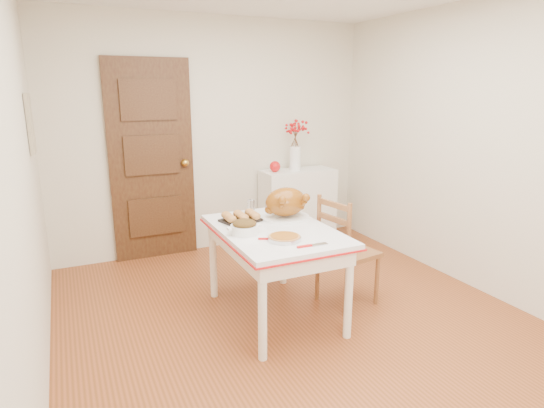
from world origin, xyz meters
name	(u,v)px	position (x,y,z in m)	size (l,w,h in m)	color
floor	(301,324)	(0.00, 0.00, 0.00)	(3.50, 4.00, 0.00)	brown
wall_back	(215,137)	(0.00, 2.00, 1.25)	(3.50, 0.00, 2.50)	beige
wall_left	(21,185)	(-1.75, 0.00, 1.25)	(0.00, 4.00, 2.50)	beige
wall_right	(483,150)	(1.75, 0.00, 1.25)	(0.00, 4.00, 2.50)	beige
door_back	(152,161)	(-0.70, 1.97, 1.03)	(0.85, 0.06, 2.06)	black
photo_board	(30,123)	(-1.73, 1.20, 1.50)	(0.03, 0.35, 0.45)	tan
sideboard	(298,206)	(0.91, 1.78, 0.42)	(0.85, 0.38, 0.85)	white
kitchen_table	(275,272)	(-0.12, 0.23, 0.36)	(0.83, 1.21, 0.72)	white
chair_oak	(348,250)	(0.53, 0.18, 0.46)	(0.41, 0.41, 0.92)	brown
berry_vase	(295,145)	(0.87, 1.78, 1.13)	(0.29, 0.29, 0.57)	white
apple	(275,167)	(0.62, 1.78, 0.91)	(0.12, 0.12, 0.12)	red
turkey_platter	(286,203)	(0.08, 0.43, 0.85)	(0.40, 0.32, 0.26)	#8B4C13
pumpkin_pie	(284,237)	(-0.18, -0.06, 0.75)	(0.23, 0.23, 0.05)	#965316
stuffing_dish	(245,227)	(-0.37, 0.20, 0.77)	(0.26, 0.21, 0.10)	brown
rolls_tray	(241,217)	(-0.28, 0.51, 0.76)	(0.29, 0.23, 0.08)	#C4813A
pie_server	(312,245)	(-0.06, -0.24, 0.73)	(0.23, 0.06, 0.01)	silver
carving_knife	(274,239)	(-0.24, -0.01, 0.73)	(0.22, 0.05, 0.01)	silver
drinking_glass	(251,206)	(-0.10, 0.75, 0.78)	(0.06, 0.06, 0.11)	white
shaker_pair	(289,205)	(0.21, 0.64, 0.77)	(0.10, 0.04, 0.10)	white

